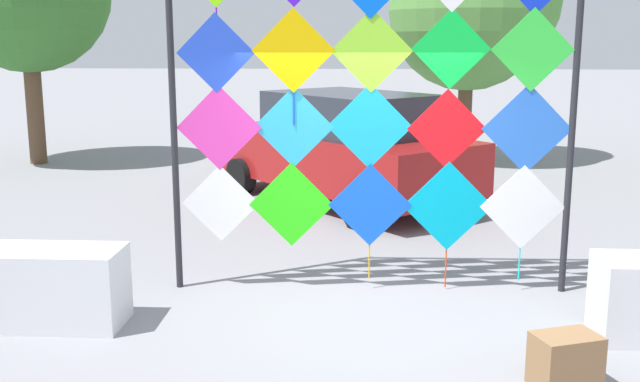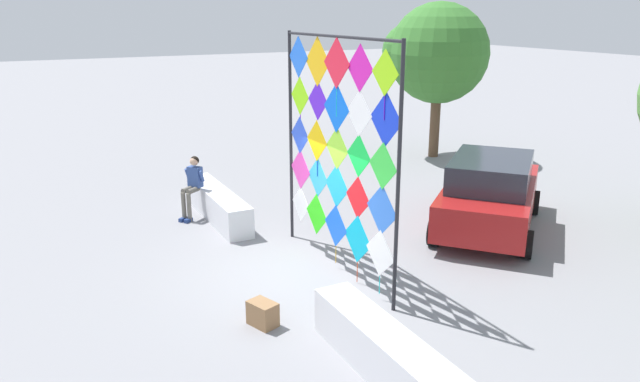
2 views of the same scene
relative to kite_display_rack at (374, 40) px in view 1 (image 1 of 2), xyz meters
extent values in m
plane|color=gray|center=(-0.15, -0.86, -2.62)|extent=(120.00, 120.00, 0.00)
cylinder|color=#232328|center=(-2.06, -0.05, -0.28)|extent=(0.07, 0.07, 4.67)
cylinder|color=#232328|center=(2.03, 0.05, -0.28)|extent=(0.07, 0.07, 4.67)
cube|color=white|center=(-1.59, -0.04, -1.69)|extent=(0.82, 0.03, 0.82)
cube|color=#2AE615|center=(-0.84, -0.03, -1.70)|extent=(0.90, 0.03, 0.90)
cube|color=blue|center=(-0.02, -0.01, -1.70)|extent=(0.88, 0.03, 0.88)
cylinder|color=gold|center=(-0.02, 0.00, -2.32)|extent=(0.02, 0.02, 0.37)
cube|color=#05AAD1|center=(0.80, 0.02, -1.71)|extent=(0.95, 0.03, 0.95)
cylinder|color=red|center=(0.80, 0.03, -2.39)|extent=(0.02, 0.02, 0.41)
cube|color=white|center=(1.58, 0.03, -1.71)|extent=(0.89, 0.03, 0.89)
cylinder|color=#16E3E5|center=(1.57, 0.04, -2.33)|extent=(0.02, 0.02, 0.36)
cube|color=#E136A4|center=(-1.59, -0.04, -0.89)|extent=(0.89, 0.03, 0.89)
cube|color=#28ABD2|center=(-0.82, -0.01, -0.88)|extent=(0.84, 0.03, 0.84)
cube|color=#16A9D5|center=(-0.03, 0.01, -0.87)|extent=(0.88, 0.03, 0.88)
cylinder|color=#E54616|center=(-0.03, 0.02, -1.56)|extent=(0.02, 0.02, 0.49)
cube|color=red|center=(0.76, 0.03, -0.89)|extent=(0.82, 0.03, 0.82)
cylinder|color=#16E5DE|center=(0.76, 0.04, -1.52)|extent=(0.02, 0.02, 0.44)
cube|color=blue|center=(1.58, 0.04, -0.89)|extent=(0.93, 0.03, 0.93)
cylinder|color=orange|center=(1.58, 0.05, -1.59)|extent=(0.02, 0.02, 0.46)
cube|color=blue|center=(-1.60, -0.04, -0.13)|extent=(0.81, 0.03, 0.81)
cube|color=#EAB505|center=(-0.81, -0.03, -0.10)|extent=(0.85, 0.03, 0.85)
cylinder|color=blue|center=(-0.81, -0.02, -0.69)|extent=(0.02, 0.02, 0.33)
cube|color=#91E42E|center=(-0.02, 0.01, -0.11)|extent=(0.84, 0.03, 0.84)
cylinder|color=#7516E5|center=(-0.02, 0.02, -0.65)|extent=(0.02, 0.02, 0.24)
cube|color=#0FCF3E|center=(0.78, 0.03, -0.08)|extent=(0.80, 0.03, 0.80)
cube|color=green|center=(1.59, 0.03, -0.09)|extent=(0.83, 0.03, 0.83)
cylinder|color=#7416E5|center=(-1.59, -0.03, 0.21)|extent=(0.02, 0.02, 0.23)
cylinder|color=#CCE516|center=(0.77, 0.03, 0.07)|extent=(0.02, 0.02, 0.41)
cube|color=maroon|center=(-0.42, 4.41, -1.90)|extent=(4.54, 4.77, 0.82)
cube|color=#282D38|center=(-0.31, 4.28, -1.16)|extent=(3.02, 3.09, 0.66)
cylinder|color=black|center=(-2.20, 4.93, -2.31)|extent=(0.59, 0.62, 0.62)
cylinder|color=black|center=(-0.71, 6.24, -2.31)|extent=(0.59, 0.62, 0.62)
cylinder|color=black|center=(-0.12, 2.57, -2.31)|extent=(0.59, 0.62, 0.62)
cylinder|color=black|center=(1.36, 3.88, -2.31)|extent=(0.59, 0.62, 0.62)
cube|color=olive|center=(1.48, -2.21, -2.41)|extent=(0.57, 0.48, 0.42)
cylinder|color=brown|center=(2.09, 8.59, -1.52)|extent=(0.31, 0.31, 2.21)
sphere|color=#569342|center=(2.09, 8.59, 0.59)|extent=(3.35, 3.35, 3.35)
sphere|color=#569342|center=(2.71, 8.93, 0.78)|extent=(2.74, 2.74, 2.74)
cylinder|color=brown|center=(-7.08, 7.85, -1.31)|extent=(0.35, 0.35, 2.62)
camera|label=1|loc=(-0.10, -7.66, 0.02)|focal=41.86mm
camera|label=2|loc=(10.01, -5.49, 2.48)|focal=33.90mm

